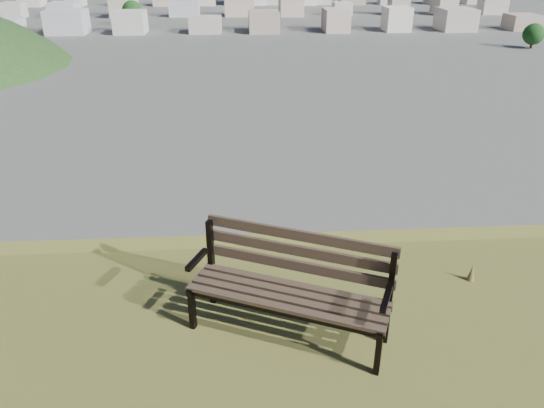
{
  "coord_description": "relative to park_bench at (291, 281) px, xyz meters",
  "views": [
    {
      "loc": [
        0.1,
        -1.16,
        28.05
      ],
      "look_at": [
        0.46,
        4.48,
        25.3
      ],
      "focal_mm": 35.0,
      "sensor_mm": 36.0,
      "label": 1
    }
  ],
  "objects": [
    {
      "name": "park_bench",
      "position": [
        0.0,
        0.0,
        0.0
      ],
      "size": [
        1.77,
        1.18,
        0.89
      ],
      "rotation": [
        0.0,
        0.0,
        -0.42
      ],
      "color": "#453628",
      "rests_on": "hilltop_mesa"
    }
  ]
}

